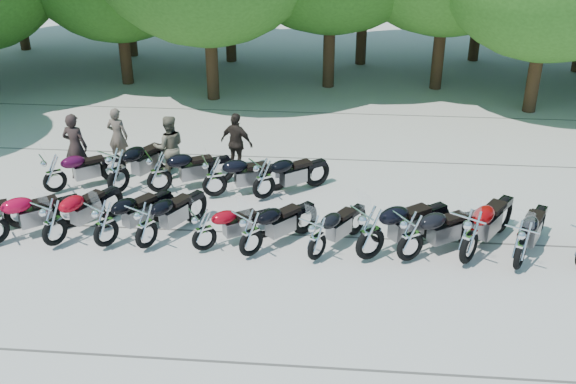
# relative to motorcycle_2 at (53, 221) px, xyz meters

# --- Properties ---
(ground) EXTENTS (90.00, 90.00, 0.00)m
(ground) POSITION_rel_motorcycle_2_xyz_m (5.09, -0.50, -0.65)
(ground) COLOR #9D988E
(ground) RESTS_ON ground
(motorcycle_2) EXTENTS (1.69, 2.37, 1.31)m
(motorcycle_2) POSITION_rel_motorcycle_2_xyz_m (0.00, 0.00, 0.00)
(motorcycle_2) COLOR #9B0513
(motorcycle_2) RESTS_ON ground
(motorcycle_3) EXTENTS (1.84, 2.26, 1.28)m
(motorcycle_3) POSITION_rel_motorcycle_2_xyz_m (1.15, 0.06, -0.01)
(motorcycle_3) COLOR black
(motorcycle_3) RESTS_ON ground
(motorcycle_4) EXTENTS (1.69, 2.29, 1.27)m
(motorcycle_4) POSITION_rel_motorcycle_2_xyz_m (2.05, 0.07, -0.02)
(motorcycle_4) COLOR black
(motorcycle_4) RESTS_ON ground
(motorcycle_5) EXTENTS (2.03, 1.63, 1.14)m
(motorcycle_5) POSITION_rel_motorcycle_2_xyz_m (3.34, 0.07, -0.08)
(motorcycle_5) COLOR maroon
(motorcycle_5) RESTS_ON ground
(motorcycle_6) EXTENTS (2.00, 2.12, 1.26)m
(motorcycle_6) POSITION_rel_motorcycle_2_xyz_m (4.39, -0.07, -0.02)
(motorcycle_6) COLOR black
(motorcycle_6) RESTS_ON ground
(motorcycle_7) EXTENTS (1.70, 2.12, 1.19)m
(motorcycle_7) POSITION_rel_motorcycle_2_xyz_m (5.81, -0.09, -0.06)
(motorcycle_7) COLOR black
(motorcycle_7) RESTS_ON ground
(motorcycle_8) EXTENTS (2.52, 2.18, 1.45)m
(motorcycle_8) POSITION_rel_motorcycle_2_xyz_m (6.94, 0.00, 0.07)
(motorcycle_8) COLOR black
(motorcycle_8) RESTS_ON ground
(motorcycle_9) EXTENTS (2.36, 1.90, 1.33)m
(motorcycle_9) POSITION_rel_motorcycle_2_xyz_m (7.78, 0.03, 0.01)
(motorcycle_9) COLOR black
(motorcycle_9) RESTS_ON ground
(motorcycle_10) EXTENTS (2.04, 2.58, 1.45)m
(motorcycle_10) POSITION_rel_motorcycle_2_xyz_m (9.01, 0.04, 0.07)
(motorcycle_10) COLOR #830406
(motorcycle_10) RESTS_ON ground
(motorcycle_11) EXTENTS (1.64, 2.34, 1.28)m
(motorcycle_11) POSITION_rel_motorcycle_2_xyz_m (10.05, -0.09, -0.01)
(motorcycle_11) COLOR black
(motorcycle_11) RESTS_ON ground
(motorcycle_14) EXTENTS (2.10, 1.81, 1.21)m
(motorcycle_14) POSITION_rel_motorcycle_2_xyz_m (-1.07, 2.61, -0.05)
(motorcycle_14) COLOR #3A0725
(motorcycle_14) RESTS_ON ground
(motorcycle_15) EXTENTS (1.88, 2.58, 1.42)m
(motorcycle_15) POSITION_rel_motorcycle_2_xyz_m (0.58, 2.70, 0.06)
(motorcycle_15) COLOR black
(motorcycle_15) RESTS_ON ground
(motorcycle_16) EXTENTS (2.36, 1.74, 1.31)m
(motorcycle_16) POSITION_rel_motorcycle_2_xyz_m (1.63, 2.82, 0.00)
(motorcycle_16) COLOR black
(motorcycle_16) RESTS_ON ground
(motorcycle_17) EXTENTS (2.34, 1.48, 1.27)m
(motorcycle_17) POSITION_rel_motorcycle_2_xyz_m (3.08, 2.71, -0.02)
(motorcycle_17) COLOR black
(motorcycle_17) RESTS_ON ground
(motorcycle_18) EXTENTS (2.21, 1.89, 1.27)m
(motorcycle_18) POSITION_rel_motorcycle_2_xyz_m (4.34, 2.70, -0.02)
(motorcycle_18) COLOR black
(motorcycle_18) RESTS_ON ground
(rider_0) EXTENTS (0.72, 0.52, 1.84)m
(rider_0) POSITION_rel_motorcycle_2_xyz_m (-0.84, 3.62, 0.27)
(rider_0) COLOR black
(rider_0) RESTS_ON ground
(rider_1) EXTENTS (1.02, 0.89, 1.76)m
(rider_1) POSITION_rel_motorcycle_2_xyz_m (1.65, 3.89, 0.23)
(rider_1) COLOR brown
(rider_1) RESTS_ON ground
(rider_2) EXTENTS (1.08, 0.78, 1.70)m
(rider_2) POSITION_rel_motorcycle_2_xyz_m (3.39, 4.43, 0.20)
(rider_2) COLOR black
(rider_2) RESTS_ON ground
(rider_3) EXTENTS (0.65, 0.47, 1.64)m
(rider_3) POSITION_rel_motorcycle_2_xyz_m (-0.05, 4.73, 0.17)
(rider_3) COLOR brown
(rider_3) RESTS_ON ground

